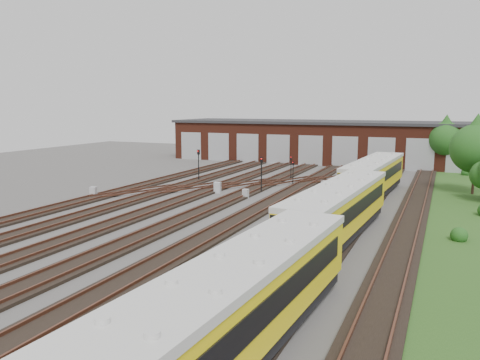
% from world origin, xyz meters
% --- Properties ---
extents(ground, '(120.00, 120.00, 0.00)m').
position_xyz_m(ground, '(0.00, 0.00, 0.00)').
color(ground, '#454340').
rests_on(ground, ground).
extents(track_network, '(30.40, 70.00, 0.33)m').
position_xyz_m(track_network, '(-0.17, 0.59, 0.11)').
color(track_network, black).
rests_on(track_network, ground).
extents(maintenance_shed, '(51.00, 12.50, 6.35)m').
position_xyz_m(maintenance_shed, '(-0.01, 39.97, 3.20)').
color(maintenance_shed, '#592316').
rests_on(maintenance_shed, ground).
extents(grass_verge, '(8.00, 55.00, 0.05)m').
position_xyz_m(grass_verge, '(19.00, 10.00, 0.03)').
color(grass_verge, '#234918').
rests_on(grass_verge, ground).
extents(metro_train, '(3.90, 48.09, 3.29)m').
position_xyz_m(metro_train, '(10.00, -2.78, 2.02)').
color(metro_train, black).
rests_on(metro_train, ground).
extents(signal_mast_0, '(0.32, 0.30, 3.67)m').
position_xyz_m(signal_mast_0, '(-10.15, 14.97, 2.34)').
color(signal_mast_0, black).
rests_on(signal_mast_0, ground).
extents(signal_mast_1, '(0.25, 0.24, 2.69)m').
position_xyz_m(signal_mast_1, '(0.88, 16.42, 1.72)').
color(signal_mast_1, black).
rests_on(signal_mast_1, ground).
extents(signal_mast_2, '(0.24, 0.22, 2.77)m').
position_xyz_m(signal_mast_2, '(-0.72, 20.72, 1.78)').
color(signal_mast_2, black).
rests_on(signal_mast_2, ground).
extents(signal_mast_3, '(0.32, 0.30, 3.61)m').
position_xyz_m(signal_mast_3, '(-0.83, 11.19, 2.31)').
color(signal_mast_3, black).
rests_on(signal_mast_3, ground).
extents(relay_cabinet_0, '(0.68, 0.61, 0.97)m').
position_xyz_m(relay_cabinet_0, '(-14.81, 2.35, 0.48)').
color(relay_cabinet_0, '#B4B6B9').
rests_on(relay_cabinet_0, ground).
extents(relay_cabinet_1, '(0.75, 0.66, 1.10)m').
position_xyz_m(relay_cabinet_1, '(-4.68, 8.94, 0.55)').
color(relay_cabinet_1, '#B4B6B9').
rests_on(relay_cabinet_1, ground).
extents(relay_cabinet_2, '(0.55, 0.47, 0.88)m').
position_xyz_m(relay_cabinet_2, '(-1.06, 7.66, 0.44)').
color(relay_cabinet_2, '#B4B6B9').
rests_on(relay_cabinet_2, ground).
extents(relay_cabinet_3, '(0.55, 0.47, 0.87)m').
position_xyz_m(relay_cabinet_3, '(6.22, 24.71, 0.44)').
color(relay_cabinet_3, '#B4B6B9').
rests_on(relay_cabinet_3, ground).
extents(relay_cabinet_4, '(0.82, 0.74, 1.14)m').
position_xyz_m(relay_cabinet_4, '(5.09, 13.94, 0.57)').
color(relay_cabinet_4, '#B4B6B9').
rests_on(relay_cabinet_4, ground).
extents(tree_0, '(4.58, 4.58, 7.60)m').
position_xyz_m(tree_0, '(16.00, 35.00, 4.88)').
color(tree_0, black).
rests_on(tree_0, ground).
extents(tree_2, '(4.83, 4.83, 8.00)m').
position_xyz_m(tree_2, '(18.81, 18.47, 5.14)').
color(tree_2, black).
rests_on(tree_2, ground).
extents(bush_0, '(1.09, 1.09, 1.09)m').
position_xyz_m(bush_0, '(17.28, 0.16, 0.55)').
color(bush_0, '#1D4915').
rests_on(bush_0, ground).
extents(bush_2, '(1.12, 1.12, 1.12)m').
position_xyz_m(bush_2, '(18.62, 32.31, 0.56)').
color(bush_2, '#1D4915').
rests_on(bush_2, ground).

